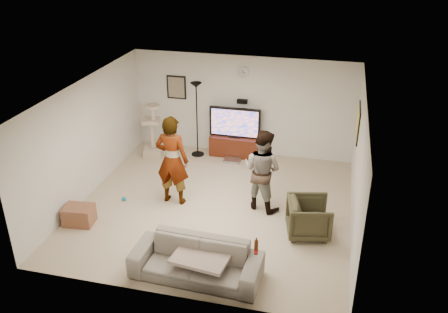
% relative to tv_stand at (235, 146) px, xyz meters
% --- Properties ---
extents(floor, '(5.50, 5.50, 0.02)m').
position_rel_tv_stand_xyz_m(floor, '(0.14, -2.50, -0.27)').
color(floor, tan).
rests_on(floor, ground).
extents(ceiling, '(5.50, 5.50, 0.02)m').
position_rel_tv_stand_xyz_m(ceiling, '(0.14, -2.50, 2.25)').
color(ceiling, silver).
rests_on(ceiling, wall_back).
extents(wall_back, '(5.50, 0.04, 2.50)m').
position_rel_tv_stand_xyz_m(wall_back, '(0.14, 0.25, 0.99)').
color(wall_back, beige).
rests_on(wall_back, floor).
extents(wall_front, '(5.50, 0.04, 2.50)m').
position_rel_tv_stand_xyz_m(wall_front, '(0.14, -5.25, 0.99)').
color(wall_front, beige).
rests_on(wall_front, floor).
extents(wall_left, '(0.04, 5.50, 2.50)m').
position_rel_tv_stand_xyz_m(wall_left, '(-2.61, -2.50, 0.99)').
color(wall_left, beige).
rests_on(wall_left, floor).
extents(wall_right, '(0.04, 5.50, 2.50)m').
position_rel_tv_stand_xyz_m(wall_right, '(2.89, -2.50, 0.99)').
color(wall_right, beige).
rests_on(wall_right, floor).
extents(wall_clock, '(0.26, 0.04, 0.26)m').
position_rel_tv_stand_xyz_m(wall_clock, '(0.14, 0.22, 1.84)').
color(wall_clock, silver).
rests_on(wall_clock, wall_back).
extents(wall_speaker, '(0.25, 0.10, 0.10)m').
position_rel_tv_stand_xyz_m(wall_speaker, '(0.14, 0.19, 1.12)').
color(wall_speaker, black).
rests_on(wall_speaker, wall_back).
extents(picture_back, '(0.42, 0.03, 0.52)m').
position_rel_tv_stand_xyz_m(picture_back, '(-1.56, 0.23, 1.34)').
color(picture_back, '#716955').
rests_on(picture_back, wall_back).
extents(picture_right, '(0.03, 0.78, 0.62)m').
position_rel_tv_stand_xyz_m(picture_right, '(2.87, -0.90, 1.24)').
color(picture_right, gold).
rests_on(picture_right, wall_right).
extents(tv_stand, '(1.22, 0.45, 0.51)m').
position_rel_tv_stand_xyz_m(tv_stand, '(0.00, 0.00, 0.00)').
color(tv_stand, '#3D160A').
rests_on(tv_stand, floor).
extents(console_box, '(0.40, 0.30, 0.07)m').
position_rel_tv_stand_xyz_m(console_box, '(0.03, -0.40, -0.22)').
color(console_box, '#AFB0B6').
rests_on(console_box, floor).
extents(tv, '(1.27, 0.08, 0.76)m').
position_rel_tv_stand_xyz_m(tv, '(0.00, 0.00, 0.63)').
color(tv, black).
rests_on(tv, tv_stand).
extents(tv_screen, '(1.17, 0.01, 0.66)m').
position_rel_tv_stand_xyz_m(tv_screen, '(0.00, -0.04, 0.63)').
color(tv_screen, '#F37F42').
rests_on(tv_screen, tv).
extents(floor_lamp, '(0.32, 0.32, 1.89)m').
position_rel_tv_stand_xyz_m(floor_lamp, '(-0.92, -0.20, 0.69)').
color(floor_lamp, black).
rests_on(floor_lamp, floor).
extents(cat_tree, '(0.52, 0.52, 1.38)m').
position_rel_tv_stand_xyz_m(cat_tree, '(-2.00, -0.51, 0.44)').
color(cat_tree, tan).
rests_on(cat_tree, floor).
extents(person_left, '(0.73, 0.51, 1.92)m').
position_rel_tv_stand_xyz_m(person_left, '(-0.75, -2.51, 0.70)').
color(person_left, '#A4A5A7').
rests_on(person_left, floor).
extents(person_right, '(1.01, 0.91, 1.71)m').
position_rel_tv_stand_xyz_m(person_right, '(1.07, -2.30, 0.60)').
color(person_right, '#333FA5').
rests_on(person_right, floor).
extents(sofa, '(2.17, 0.92, 0.62)m').
position_rel_tv_stand_xyz_m(sofa, '(0.41, -4.70, 0.06)').
color(sofa, slate).
rests_on(sofa, floor).
extents(throw_blanket, '(0.98, 0.81, 0.06)m').
position_rel_tv_stand_xyz_m(throw_blanket, '(0.51, -4.70, 0.17)').
color(throw_blanket, tan).
rests_on(throw_blanket, sofa).
extents(beer_bottle, '(0.06, 0.06, 0.25)m').
position_rel_tv_stand_xyz_m(beer_bottle, '(1.39, -4.70, 0.49)').
color(beer_bottle, '#3B1704').
rests_on(beer_bottle, sofa).
extents(armchair, '(0.93, 0.91, 0.72)m').
position_rel_tv_stand_xyz_m(armchair, '(2.10, -3.04, 0.10)').
color(armchair, '#33301E').
rests_on(armchair, floor).
extents(side_table, '(0.60, 0.48, 0.37)m').
position_rel_tv_stand_xyz_m(side_table, '(-2.26, -3.75, -0.07)').
color(side_table, brown).
rests_on(side_table, floor).
extents(toy_ball, '(0.09, 0.09, 0.09)m').
position_rel_tv_stand_xyz_m(toy_ball, '(-1.79, -2.75, -0.21)').
color(toy_ball, '#0873AE').
rests_on(toy_ball, floor).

